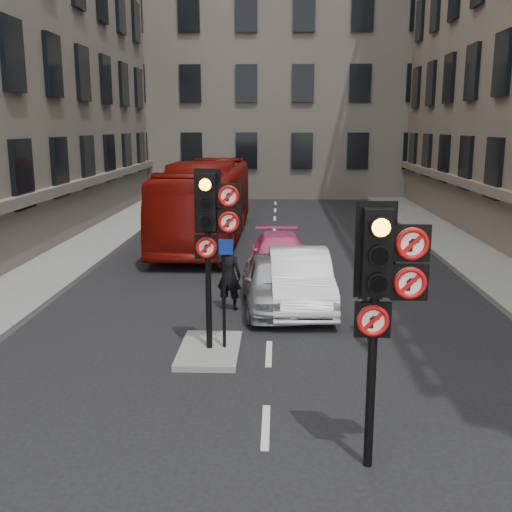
# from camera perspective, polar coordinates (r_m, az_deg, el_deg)

# --- Properties ---
(ground) EXTENTS (120.00, 120.00, 0.00)m
(ground) POSITION_cam_1_polar(r_m,az_deg,el_deg) (7.79, 0.59, -22.94)
(ground) COLOR black
(ground) RESTS_ON ground
(pavement_left) EXTENTS (3.00, 50.00, 0.16)m
(pavement_left) POSITION_cam_1_polar(r_m,az_deg,el_deg) (20.27, -19.23, -0.98)
(pavement_left) COLOR gray
(pavement_left) RESTS_ON ground
(pavement_right) EXTENTS (3.00, 50.00, 0.16)m
(pavement_right) POSITION_cam_1_polar(r_m,az_deg,el_deg) (20.15, 22.52, -1.31)
(pavement_right) COLOR gray
(pavement_right) RESTS_ON ground
(centre_island) EXTENTS (1.20, 2.00, 0.12)m
(centre_island) POSITION_cam_1_polar(r_m,az_deg,el_deg) (12.27, -4.44, -8.92)
(centre_island) COLOR gray
(centre_island) RESTS_ON ground
(building_far) EXTENTS (30.00, 14.00, 20.00)m
(building_far) POSITION_cam_1_polar(r_m,az_deg,el_deg) (44.70, 2.03, 19.36)
(building_far) COLOR slate
(building_far) RESTS_ON ground
(signal_near) EXTENTS (0.91, 0.40, 3.58)m
(signal_near) POSITION_cam_1_polar(r_m,az_deg,el_deg) (7.71, 11.96, -2.32)
(signal_near) COLOR black
(signal_near) RESTS_ON ground
(signal_far) EXTENTS (0.91, 0.40, 3.58)m
(signal_far) POSITION_cam_1_polar(r_m,az_deg,el_deg) (11.56, -4.24, 3.35)
(signal_far) COLOR black
(signal_far) RESTS_ON centre_island
(car_silver) EXTENTS (1.95, 4.07, 1.34)m
(car_silver) POSITION_cam_1_polar(r_m,az_deg,el_deg) (14.99, 1.83, -2.49)
(car_silver) COLOR #9FA1A6
(car_silver) RESTS_ON ground
(car_white) EXTENTS (1.70, 4.36, 1.41)m
(car_white) POSITION_cam_1_polar(r_m,az_deg,el_deg) (15.17, 4.17, -2.19)
(car_white) COLOR white
(car_white) RESTS_ON ground
(car_pink) EXTENTS (1.94, 4.27, 1.21)m
(car_pink) POSITION_cam_1_polar(r_m,az_deg,el_deg) (18.51, 2.31, 0.16)
(car_pink) COLOR #DF417F
(car_pink) RESTS_ON ground
(bus_red) EXTENTS (2.76, 11.29, 3.14)m
(bus_red) POSITION_cam_1_polar(r_m,az_deg,el_deg) (23.87, -4.73, 5.21)
(bus_red) COLOR maroon
(bus_red) RESTS_ON ground
(motorcycle) EXTENTS (0.53, 1.81, 1.09)m
(motorcycle) POSITION_cam_1_polar(r_m,az_deg,el_deg) (13.12, 10.50, -5.45)
(motorcycle) COLOR black
(motorcycle) RESTS_ON ground
(motorcyclist) EXTENTS (0.70, 0.54, 1.72)m
(motorcyclist) POSITION_cam_1_polar(r_m,az_deg,el_deg) (14.83, -2.60, -1.90)
(motorcyclist) COLOR black
(motorcyclist) RESTS_ON ground
(info_sign) EXTENTS (0.38, 0.12, 2.23)m
(info_sign) POSITION_cam_1_polar(r_m,az_deg,el_deg) (11.80, -3.10, -2.13)
(info_sign) COLOR black
(info_sign) RESTS_ON centre_island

